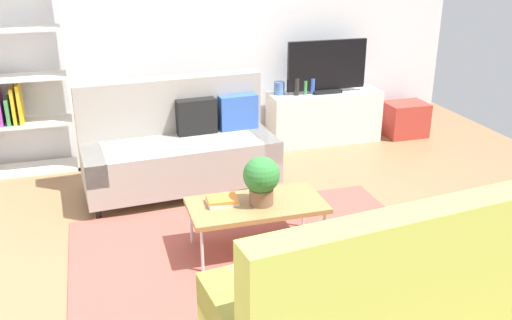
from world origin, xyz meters
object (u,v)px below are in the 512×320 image
Objects in this scene: bookshelf at (12,84)px; bottle_2 at (312,86)px; couch_beige at (180,146)px; potted_plant at (261,179)px; couch_green at (372,294)px; vase_0 at (279,88)px; coffee_table at (256,206)px; tv at (327,67)px; storage_trunk at (405,119)px; tv_console at (324,117)px; bottle_1 at (305,88)px; table_book_0 at (222,202)px; bottle_0 at (297,87)px.

bottle_2 is (3.36, -0.06, -0.25)m from bookshelf.
potted_plant is at bearing 102.19° from couch_beige.
vase_0 is (0.70, 3.79, 0.27)m from couch_green.
coffee_table is 3.12m from bookshelf.
tv is at bearing -0.65° from bookshelf.
couch_beige reaches higher than bottle_2.
storage_trunk is 3.33× the size of vase_0.
couch_green is 12.73× the size of vase_0.
tv_console is 0.49m from bottle_1.
couch_beige is 1.91m from bookshelf.
potted_plant reaches higher than bottle_1.
couch_green is 1.42× the size of tv_console.
storage_trunk is 3.49m from potted_plant.
couch_beige is 0.98× the size of couch_green.
bottle_2 is at bearing 53.24° from table_book_0.
table_book_0 is 1.54× the size of vase_0.
potted_plant is (-1.54, -2.34, 0.32)m from tv_console.
bottle_1 reaches higher than table_book_0.
table_book_0 is (0.12, -1.36, -0.01)m from couch_beige.
bottle_1 is (-1.38, 0.06, 0.50)m from storage_trunk.
bookshelf reaches higher than storage_trunk.
table_book_0 is 2.78m from bottle_2.
potted_plant is at bearing -123.51° from tv.
bottle_0 is 1.09× the size of bottle_2.
storage_trunk is at bearing 40.38° from potted_plant.
tv is 2.94m from table_book_0.
couch_beige is 1.52m from potted_plant.
coffee_table is 7.04× the size of vase_0.
storage_trunk is 3.65m from table_book_0.
potted_plant is at bearing -118.69° from bottle_1.
vase_0 is (1.38, 0.95, 0.27)m from couch_beige.
vase_0 is at bearing 173.12° from tv.
bottle_2 is (0.21, 0.00, -0.01)m from bottle_0.
tv_console is at bearing 12.21° from bottle_2.
bookshelf is at bearing 178.52° from storage_trunk.
bottle_0 is at bearing -177.07° from tv.
bottle_2 is (1.10, 3.70, 0.29)m from couch_green.
tv_console is 0.71m from vase_0.
bottle_1 reaches higher than storage_trunk.
vase_0 is at bearing 0.58° from bookshelf.
tv is 1.92× the size of storage_trunk.
couch_beige is 0.93× the size of bookshelf.
bottle_1 is at bearing 61.31° from potted_plant.
storage_trunk is (3.06, 0.80, -0.23)m from couch_beige.
couch_green is 11.73× the size of bottle_1.
bottle_0 is at bearing 180.00° from bottle_1.
bookshelf is at bearing 179.35° from tv.
storage_trunk is 1.58m from bottle_0.
storage_trunk is at bearing -169.43° from couch_beige.
tv_console is at bearing 5.85° from bottle_0.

